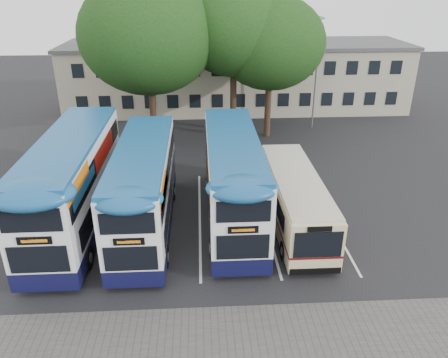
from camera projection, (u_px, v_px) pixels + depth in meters
name	position (u px, v px, depth m)	size (l,w,h in m)	color
ground	(285.00, 273.00, 19.27)	(120.00, 120.00, 0.00)	black
bay_lines	(200.00, 219.00, 23.59)	(14.12, 11.00, 0.01)	silver
depot_building	(236.00, 75.00, 42.34)	(32.40, 8.40, 6.20)	#A6A086
lamp_post	(317.00, 68.00, 35.49)	(0.25, 1.05, 9.06)	gray
tree_left	(148.00, 36.00, 30.93)	(9.78, 9.78, 12.23)	black
tree_mid	(234.00, 30.00, 32.15)	(7.95, 7.95, 11.67)	black
tree_right	(271.00, 43.00, 32.70)	(8.21, 8.21, 10.83)	black
bus_dd_left	(74.00, 179.00, 21.89)	(2.80, 11.55, 4.81)	#0E0F35
bus_dd_mid	(144.00, 185.00, 21.81)	(2.58, 10.65, 4.44)	#0E0F35
bus_dd_right	(233.00, 176.00, 22.60)	(2.66, 10.97, 4.57)	#0E0F35
bus_single	(295.00, 196.00, 22.53)	(2.38, 9.37, 2.79)	beige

